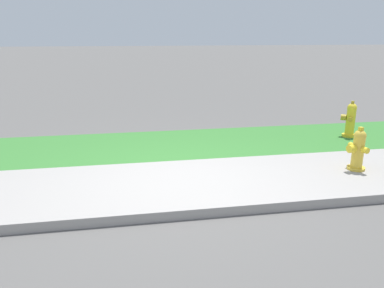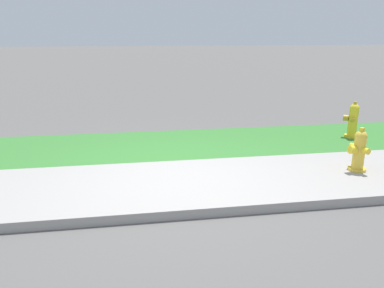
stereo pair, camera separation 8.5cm
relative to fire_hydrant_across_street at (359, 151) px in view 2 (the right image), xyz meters
The scene contains 6 objects.
ground_plane 2.70m from the fire_hydrant_across_street, behind, with size 120.00×120.00×0.00m, color #5B5956.
sidewalk_pavement 2.70m from the fire_hydrant_across_street, behind, with size 18.00×1.86×0.01m, color #9E9993.
grass_verge 3.29m from the fire_hydrant_across_street, 144.90° to the left, with size 18.00×2.00×0.01m, color #387A33.
street_curb 2.89m from the fire_hydrant_across_street, 158.51° to the right, with size 18.00×0.16×0.12m, color #9E9993.
fire_hydrant_across_street is the anchor object (origin of this frame).
fire_hydrant_mid_block 2.04m from the fire_hydrant_across_street, 60.90° to the left, with size 0.33×0.34×0.73m.
Camera 2 is at (-0.65, -4.84, 2.01)m, focal length 35.00 mm.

